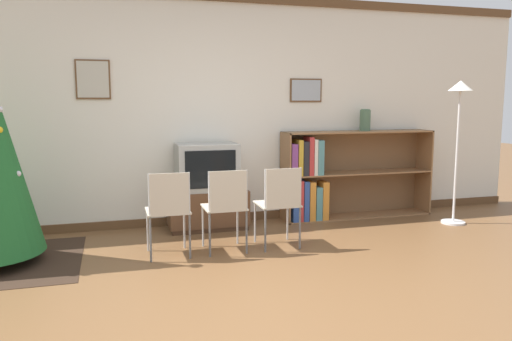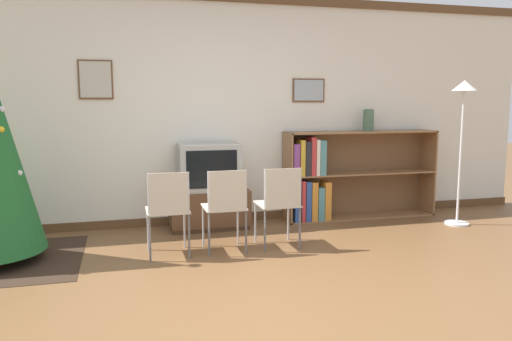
# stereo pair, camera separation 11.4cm
# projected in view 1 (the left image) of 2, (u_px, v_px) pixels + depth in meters

# --- Properties ---
(ground_plane) EXTENTS (24.00, 24.00, 0.00)m
(ground_plane) POSITION_uv_depth(u_px,v_px,m) (275.00, 304.00, 3.62)
(ground_plane) COLOR brown
(wall_back) EXTENTS (8.49, 0.11, 2.70)m
(wall_back) POSITION_uv_depth(u_px,v_px,m) (207.00, 111.00, 5.90)
(wall_back) COLOR silver
(wall_back) RESTS_ON ground_plane
(tv_console) EXTENTS (0.90, 0.47, 0.45)m
(tv_console) POSITION_uv_depth(u_px,v_px,m) (207.00, 209.00, 5.75)
(tv_console) COLOR #412A1A
(tv_console) RESTS_ON ground_plane
(television) EXTENTS (0.69, 0.45, 0.53)m
(television) POSITION_uv_depth(u_px,v_px,m) (207.00, 167.00, 5.68)
(television) COLOR #9E9E99
(television) RESTS_ON tv_console
(folding_chair_left) EXTENTS (0.40, 0.40, 0.82)m
(folding_chair_left) POSITION_uv_depth(u_px,v_px,m) (169.00, 208.00, 4.64)
(folding_chair_left) COLOR #BCB29E
(folding_chair_left) RESTS_ON ground_plane
(folding_chair_center) EXTENTS (0.40, 0.40, 0.82)m
(folding_chair_center) POSITION_uv_depth(u_px,v_px,m) (226.00, 205.00, 4.80)
(folding_chair_center) COLOR #BCB29E
(folding_chair_center) RESTS_ON ground_plane
(folding_chair_right) EXTENTS (0.40, 0.40, 0.82)m
(folding_chair_right) POSITION_uv_depth(u_px,v_px,m) (280.00, 202.00, 4.95)
(folding_chair_right) COLOR #BCB29E
(folding_chair_right) RESTS_ON ground_plane
(bookshelf) EXTENTS (1.95, 0.36, 1.09)m
(bookshelf) POSITION_uv_depth(u_px,v_px,m) (331.00, 177.00, 6.21)
(bookshelf) COLOR olive
(bookshelf) RESTS_ON ground_plane
(vase) EXTENTS (0.14, 0.14, 0.27)m
(vase) POSITION_uv_depth(u_px,v_px,m) (365.00, 120.00, 6.28)
(vase) COLOR #47664C
(vase) RESTS_ON bookshelf
(standing_lamp) EXTENTS (0.28, 0.28, 1.70)m
(standing_lamp) POSITION_uv_depth(u_px,v_px,m) (459.00, 115.00, 5.83)
(standing_lamp) COLOR silver
(standing_lamp) RESTS_ON ground_plane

